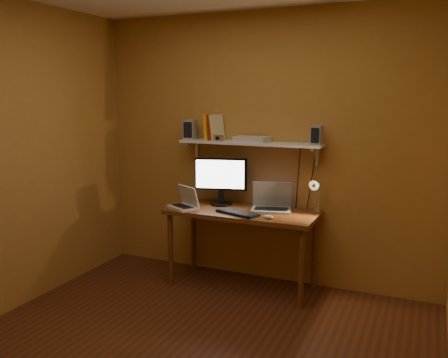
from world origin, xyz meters
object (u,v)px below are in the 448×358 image
at_px(desk, 242,219).
at_px(shelf_camera, 218,138).
at_px(router, 252,139).
at_px(netbook, 185,202).
at_px(speaker_left, 190,129).
at_px(monitor, 221,179).
at_px(desk_lamp, 316,192).
at_px(wall_shelf, 250,143).
at_px(laptop, 271,203).
at_px(keyboard, 238,213).
at_px(speaker_right, 317,135).
at_px(mouse, 269,217).

bearing_deg(desk, shelf_camera, 156.98).
xyz_separation_m(shelf_camera, router, (0.32, 0.06, -0.00)).
height_order(netbook, speaker_left, speaker_left).
height_order(speaker_left, shelf_camera, speaker_left).
bearing_deg(monitor, desk_lamp, -14.84).
bearing_deg(wall_shelf, laptop, -16.08).
relative_size(netbook, keyboard, 0.82).
height_order(speaker_right, router, speaker_right).
height_order(keyboard, shelf_camera, shelf_camera).
bearing_deg(laptop, mouse, -90.39).
bearing_deg(wall_shelf, speaker_right, -1.14).
relative_size(mouse, desk_lamp, 0.23).
height_order(shelf_camera, router, shelf_camera).
bearing_deg(mouse, laptop, 113.12).
height_order(monitor, router, router).
bearing_deg(wall_shelf, speaker_left, -179.13).
bearing_deg(mouse, shelf_camera, 162.08).
bearing_deg(desk, netbook, -166.61).
bearing_deg(monitor, mouse, -42.60).
height_order(keyboard, speaker_left, speaker_left).
bearing_deg(shelf_camera, router, 10.09).
bearing_deg(laptop, speaker_right, -6.18).
bearing_deg(mouse, speaker_left, 167.79).
bearing_deg(netbook, desk, 42.03).
relative_size(desk_lamp, speaker_left, 1.90).
bearing_deg(router, keyboard, -90.85).
relative_size(netbook, router, 1.10).
distance_m(desk, wall_shelf, 0.72).
height_order(monitor, laptop, monitor).
bearing_deg(speaker_right, keyboard, -143.99).
bearing_deg(speaker_left, wall_shelf, -6.35).
relative_size(keyboard, desk_lamp, 1.11).
xyz_separation_m(monitor, netbook, (-0.26, -0.26, -0.20)).
bearing_deg(desk, wall_shelf, 90.00).
xyz_separation_m(laptop, router, (-0.23, 0.06, 0.58)).
relative_size(monitor, router, 1.61).
distance_m(wall_shelf, desk_lamp, 0.77).
relative_size(desk_lamp, speaker_right, 2.20).
bearing_deg(speaker_right, speaker_left, -172.18).
height_order(speaker_left, router, speaker_left).
bearing_deg(netbook, keyboard, 26.10).
height_order(desk, router, router).
height_order(wall_shelf, monitor, wall_shelf).
relative_size(desk_lamp, router, 1.20).
xyz_separation_m(wall_shelf, keyboard, (0.02, -0.35, -0.60)).
bearing_deg(netbook, wall_shelf, 59.65).
distance_m(desk, keyboard, 0.18).
xyz_separation_m(mouse, speaker_left, (-0.96, 0.37, 0.71)).
xyz_separation_m(desk, router, (0.02, 0.19, 0.74)).
relative_size(desk, netbook, 4.09).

